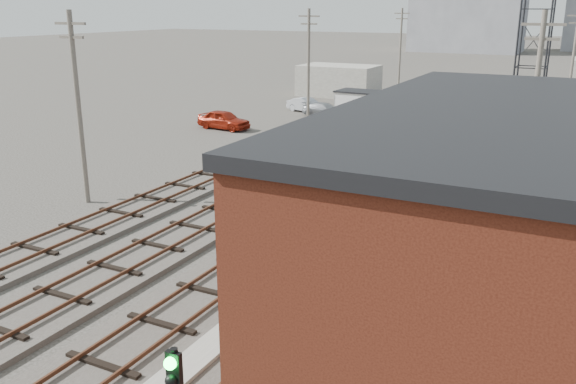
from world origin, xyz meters
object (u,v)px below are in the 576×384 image
Objects in this scene: switch_stand at (324,151)px; car_grey at (325,110)px; car_silver at (307,105)px; site_trailer at (372,107)px; car_red at (224,120)px.

car_grey is (-6.53, 14.77, -0.10)m from switch_stand.
car_silver is at bearing 65.42° from car_grey.
car_silver reaches higher than car_grey.
car_grey is (2.44, -1.52, -0.05)m from car_silver.
car_silver is at bearing 165.62° from site_trailer.
site_trailer is 4.60m from car_grey.
switch_stand reaches higher than car_red.
switch_stand is 18.60m from car_silver.
car_red reaches higher than car_silver.
site_trailer reaches higher than car_red.
switch_stand is 0.38× the size of car_silver.
car_red is at bearing -136.01° from site_trailer.
site_trailer is at bearing -43.54° from car_red.
site_trailer reaches higher than switch_stand.
car_red is 1.12× the size of car_silver.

